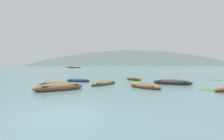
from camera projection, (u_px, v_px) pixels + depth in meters
ground_plane at (119, 66)px, 1506.47m from camera, size 6000.00×6000.00×0.00m
mountain_1 at (66, 44)px, 2017.82m from camera, size 1514.05×1514.05×473.78m
mountain_2 at (122, 38)px, 2013.32m from camera, size 2376.50×2376.50×600.15m
rowboat_0 at (59, 87)px, 16.54m from camera, size 4.44×4.04×0.83m
rowboat_1 at (56, 84)px, 20.89m from camera, size 3.69×1.39×0.49m
rowboat_2 at (134, 79)px, 28.16m from camera, size 2.71×3.37×0.49m
rowboat_3 at (104, 83)px, 21.12m from camera, size 3.27×4.06×0.56m
rowboat_5 at (172, 82)px, 21.75m from camera, size 4.60×3.06×0.73m
rowboat_6 at (145, 86)px, 18.15m from camera, size 3.43×3.69×0.58m
rowboat_7 at (78, 80)px, 25.28m from camera, size 3.47×1.65×0.53m
ferry_0 at (75, 68)px, 161.45m from camera, size 9.79×4.00×2.54m
ferry_1 at (70, 67)px, 217.76m from camera, size 9.95×4.12×2.54m
mooring_buoy at (135, 84)px, 20.70m from camera, size 0.47×0.47×0.92m
weed_patch_0 at (216, 80)px, 27.70m from camera, size 2.66×2.93×0.14m
weed_patch_1 at (212, 90)px, 16.59m from camera, size 3.13×3.16×0.14m
weed_patch_3 at (109, 83)px, 23.73m from camera, size 3.85×2.60×0.14m
weed_patch_4 at (104, 82)px, 25.06m from camera, size 3.89×3.51×0.14m
weed_patch_5 at (136, 82)px, 24.55m from camera, size 2.58×2.35×0.14m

